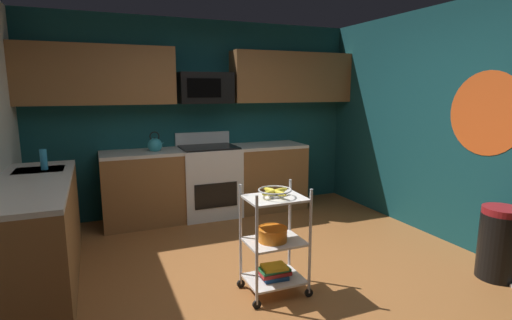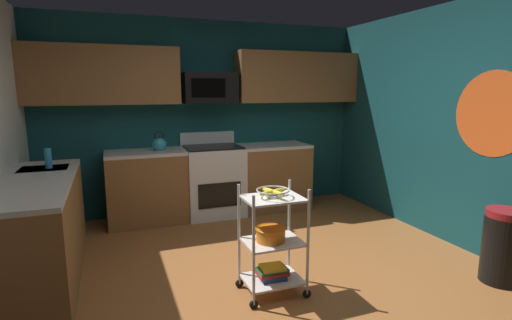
{
  "view_description": "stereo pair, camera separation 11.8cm",
  "coord_description": "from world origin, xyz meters",
  "px_view_note": "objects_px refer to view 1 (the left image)",
  "views": [
    {
      "loc": [
        -1.38,
        -2.88,
        1.69
      ],
      "look_at": [
        -0.04,
        0.36,
        1.05
      ],
      "focal_mm": 27.49,
      "sensor_mm": 36.0,
      "label": 1
    },
    {
      "loc": [
        -1.27,
        -2.92,
        1.69
      ],
      "look_at": [
        -0.04,
        0.36,
        1.05
      ],
      "focal_mm": 27.49,
      "sensor_mm": 36.0,
      "label": 2
    }
  ],
  "objects_px": {
    "rolling_cart": "(274,241)",
    "fruit_bowl": "(275,192)",
    "mixing_bowl_large": "(272,234)",
    "trash_can": "(499,243)",
    "microwave": "(205,88)",
    "dish_soap_bottle": "(44,159)",
    "kettle": "(155,145)",
    "oven_range": "(209,180)",
    "book_stack": "(274,272)"
  },
  "relations": [
    {
      "from": "rolling_cart",
      "to": "fruit_bowl",
      "type": "height_order",
      "value": "rolling_cart"
    },
    {
      "from": "mixing_bowl_large",
      "to": "trash_can",
      "type": "distance_m",
      "value": 2.07
    },
    {
      "from": "microwave",
      "to": "rolling_cart",
      "type": "height_order",
      "value": "microwave"
    },
    {
      "from": "microwave",
      "to": "fruit_bowl",
      "type": "xyz_separation_m",
      "value": [
        -0.07,
        -2.33,
        -0.82
      ]
    },
    {
      "from": "rolling_cart",
      "to": "dish_soap_bottle",
      "type": "relative_size",
      "value": 4.57
    },
    {
      "from": "microwave",
      "to": "kettle",
      "type": "relative_size",
      "value": 2.65
    },
    {
      "from": "rolling_cart",
      "to": "fruit_bowl",
      "type": "xyz_separation_m",
      "value": [
        0.0,
        0.0,
        0.42
      ]
    },
    {
      "from": "mixing_bowl_large",
      "to": "kettle",
      "type": "xyz_separation_m",
      "value": [
        -0.6,
        2.22,
        0.48
      ]
    },
    {
      "from": "oven_range",
      "to": "dish_soap_bottle",
      "type": "xyz_separation_m",
      "value": [
        -1.85,
        -0.78,
        0.54
      ]
    },
    {
      "from": "kettle",
      "to": "fruit_bowl",
      "type": "bearing_deg",
      "value": -74.4
    },
    {
      "from": "microwave",
      "to": "mixing_bowl_large",
      "type": "xyz_separation_m",
      "value": [
        -0.09,
        -2.33,
        -1.18
      ]
    },
    {
      "from": "microwave",
      "to": "dish_soap_bottle",
      "type": "relative_size",
      "value": 3.5
    },
    {
      "from": "oven_range",
      "to": "trash_can",
      "type": "distance_m",
      "value": 3.35
    },
    {
      "from": "fruit_bowl",
      "to": "kettle",
      "type": "distance_m",
      "value": 2.31
    },
    {
      "from": "oven_range",
      "to": "microwave",
      "type": "relative_size",
      "value": 1.57
    },
    {
      "from": "book_stack",
      "to": "dish_soap_bottle",
      "type": "bearing_deg",
      "value": 140.91
    },
    {
      "from": "microwave",
      "to": "oven_range",
      "type": "bearing_deg",
      "value": -89.74
    },
    {
      "from": "oven_range",
      "to": "kettle",
      "type": "relative_size",
      "value": 4.17
    },
    {
      "from": "oven_range",
      "to": "kettle",
      "type": "distance_m",
      "value": 0.86
    },
    {
      "from": "book_stack",
      "to": "kettle",
      "type": "height_order",
      "value": "kettle"
    },
    {
      "from": "fruit_bowl",
      "to": "mixing_bowl_large",
      "type": "height_order",
      "value": "fruit_bowl"
    },
    {
      "from": "mixing_bowl_large",
      "to": "fruit_bowl",
      "type": "bearing_deg",
      "value": 0.0
    },
    {
      "from": "kettle",
      "to": "dish_soap_bottle",
      "type": "xyz_separation_m",
      "value": [
        -1.16,
        -0.77,
        0.02
      ]
    },
    {
      "from": "fruit_bowl",
      "to": "kettle",
      "type": "xyz_separation_m",
      "value": [
        -0.62,
        2.22,
        0.12
      ]
    },
    {
      "from": "fruit_bowl",
      "to": "trash_can",
      "type": "relative_size",
      "value": 0.41
    },
    {
      "from": "mixing_bowl_large",
      "to": "book_stack",
      "type": "distance_m",
      "value": 0.34
    },
    {
      "from": "rolling_cart",
      "to": "book_stack",
      "type": "height_order",
      "value": "rolling_cart"
    },
    {
      "from": "trash_can",
      "to": "mixing_bowl_large",
      "type": "bearing_deg",
      "value": 164.94
    },
    {
      "from": "fruit_bowl",
      "to": "dish_soap_bottle",
      "type": "distance_m",
      "value": 2.3
    },
    {
      "from": "fruit_bowl",
      "to": "book_stack",
      "type": "bearing_deg",
      "value": -116.57
    },
    {
      "from": "oven_range",
      "to": "kettle",
      "type": "xyz_separation_m",
      "value": [
        -0.69,
        -0.0,
        0.52
      ]
    },
    {
      "from": "fruit_bowl",
      "to": "trash_can",
      "type": "distance_m",
      "value": 2.11
    },
    {
      "from": "fruit_bowl",
      "to": "mixing_bowl_large",
      "type": "relative_size",
      "value": 1.08
    },
    {
      "from": "oven_range",
      "to": "dish_soap_bottle",
      "type": "distance_m",
      "value": 2.08
    },
    {
      "from": "mixing_bowl_large",
      "to": "dish_soap_bottle",
      "type": "distance_m",
      "value": 2.33
    },
    {
      "from": "oven_range",
      "to": "mixing_bowl_large",
      "type": "distance_m",
      "value": 2.22
    },
    {
      "from": "rolling_cart",
      "to": "oven_range",
      "type": "bearing_deg",
      "value": 88.13
    },
    {
      "from": "fruit_bowl",
      "to": "oven_range",
      "type": "bearing_deg",
      "value": 88.13
    },
    {
      "from": "mixing_bowl_large",
      "to": "book_stack",
      "type": "height_order",
      "value": "mixing_bowl_large"
    },
    {
      "from": "dish_soap_bottle",
      "to": "trash_can",
      "type": "height_order",
      "value": "dish_soap_bottle"
    },
    {
      "from": "microwave",
      "to": "trash_can",
      "type": "height_order",
      "value": "microwave"
    },
    {
      "from": "fruit_bowl",
      "to": "kettle",
      "type": "relative_size",
      "value": 1.03
    },
    {
      "from": "mixing_bowl_large",
      "to": "kettle",
      "type": "height_order",
      "value": "kettle"
    },
    {
      "from": "mixing_bowl_large",
      "to": "kettle",
      "type": "distance_m",
      "value": 2.35
    },
    {
      "from": "book_stack",
      "to": "dish_soap_bottle",
      "type": "height_order",
      "value": "dish_soap_bottle"
    },
    {
      "from": "microwave",
      "to": "fruit_bowl",
      "type": "relative_size",
      "value": 2.57
    },
    {
      "from": "oven_range",
      "to": "trash_can",
      "type": "bearing_deg",
      "value": -55.46
    },
    {
      "from": "oven_range",
      "to": "fruit_bowl",
      "type": "bearing_deg",
      "value": -91.87
    },
    {
      "from": "trash_can",
      "to": "oven_range",
      "type": "bearing_deg",
      "value": 124.54
    },
    {
      "from": "rolling_cart",
      "to": "kettle",
      "type": "height_order",
      "value": "kettle"
    }
  ]
}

